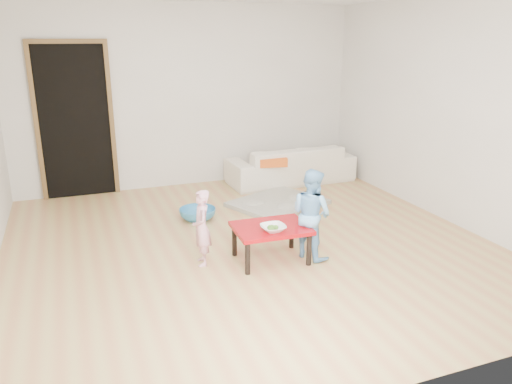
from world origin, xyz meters
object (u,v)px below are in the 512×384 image
sofa (290,164)px  basin (198,214)px  child_pink (202,228)px  bowl (273,228)px  child_blue (311,214)px  red_table (271,243)px

sofa → basin: (-1.75, -1.11, -0.21)m
child_pink → basin: (0.26, 1.22, -0.31)m
bowl → child_pink: 0.69m
child_pink → basin: bearing=174.5°
sofa → child_blue: size_ratio=2.08×
child_blue → basin: (-0.81, 1.44, -0.39)m
red_table → child_pink: bearing=166.1°
bowl → basin: (-0.36, 1.51, -0.32)m
sofa → red_table: sofa is taller
red_table → basin: red_table is taller
bowl → child_pink: bearing=155.6°
child_pink → child_blue: size_ratio=0.82×
bowl → child_blue: (0.44, 0.07, 0.07)m
red_table → child_pink: 0.71m
sofa → red_table: (-1.35, -2.50, -0.10)m
bowl → child_blue: 0.45m
sofa → child_pink: child_pink is taller
red_table → bowl: bearing=-103.4°
basin → red_table: bearing=-74.1°
sofa → child_pink: size_ratio=2.52×
child_pink → basin: child_pink is taller
sofa → child_pink: 3.08m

